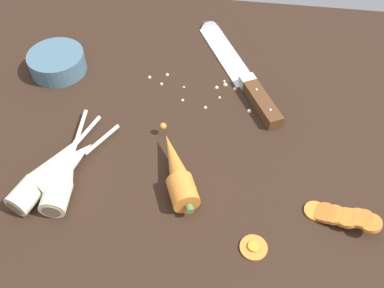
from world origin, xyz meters
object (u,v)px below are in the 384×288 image
(chefs_knife, at_px, (235,65))
(carrot_slice_stack, at_px, (342,216))
(parsnip_front, at_px, (45,174))
(prep_bowl, at_px, (57,62))
(parsnip_mid_left, at_px, (65,166))
(parsnip_mid_right, at_px, (64,173))
(carrot_slice_stray_near, at_px, (254,247))
(whole_carrot, at_px, (178,171))

(chefs_knife, xyz_separation_m, carrot_slice_stack, (0.18, -0.33, 0.01))
(parsnip_front, distance_m, prep_bowl, 0.27)
(parsnip_front, bearing_deg, parsnip_mid_left, 35.11)
(chefs_knife, height_order, parsnip_mid_right, parsnip_mid_right)
(carrot_slice_stray_near, bearing_deg, parsnip_mid_left, 163.51)
(parsnip_front, bearing_deg, carrot_slice_stray_near, -12.18)
(carrot_slice_stack, bearing_deg, prep_bowl, 152.89)
(parsnip_mid_right, bearing_deg, prep_bowl, 111.54)
(parsnip_mid_left, relative_size, prep_bowl, 1.49)
(whole_carrot, xyz_separation_m, parsnip_mid_left, (-0.18, -0.01, -0.00))
(whole_carrot, bearing_deg, carrot_slice_stack, -9.44)
(whole_carrot, distance_m, carrot_slice_stray_near, 0.16)
(whole_carrot, bearing_deg, parsnip_mid_right, -171.04)
(carrot_slice_stack, xyz_separation_m, prep_bowl, (-0.53, 0.27, 0.01))
(parsnip_mid_left, bearing_deg, prep_bowl, 112.23)
(carrot_slice_stray_near, xyz_separation_m, prep_bowl, (-0.40, 0.33, 0.02))
(whole_carrot, relative_size, parsnip_mid_left, 1.03)
(chefs_knife, relative_size, parsnip_mid_left, 1.96)
(chefs_knife, distance_m, parsnip_front, 0.42)
(parsnip_mid_left, bearing_deg, carrot_slice_stray_near, -16.49)
(parsnip_front, xyz_separation_m, parsnip_mid_left, (0.03, 0.02, 0.00))
(chefs_knife, height_order, carrot_slice_stray_near, chefs_knife)
(chefs_knife, height_order, prep_bowl, prep_bowl)
(parsnip_mid_left, relative_size, carrot_slice_stray_near, 4.10)
(carrot_slice_stack, distance_m, prep_bowl, 0.60)
(whole_carrot, distance_m, parsnip_mid_right, 0.18)
(parsnip_mid_left, xyz_separation_m, carrot_slice_stack, (0.43, -0.03, -0.01))
(parsnip_mid_right, relative_size, prep_bowl, 1.96)
(parsnip_mid_left, xyz_separation_m, prep_bowl, (-0.10, 0.24, 0.00))
(chefs_knife, bearing_deg, parsnip_front, -130.83)
(parsnip_mid_left, xyz_separation_m, carrot_slice_stray_near, (0.31, -0.09, -0.02))
(parsnip_front, distance_m, parsnip_mid_right, 0.03)
(chefs_knife, bearing_deg, whole_carrot, -103.83)
(carrot_slice_stray_near, bearing_deg, parsnip_front, 167.82)
(parsnip_mid_left, xyz_separation_m, parsnip_mid_right, (0.00, -0.01, -0.00))
(chefs_knife, xyz_separation_m, parsnip_mid_right, (-0.25, -0.31, 0.01))
(parsnip_mid_right, distance_m, carrot_slice_stack, 0.43)
(parsnip_front, height_order, prep_bowl, same)
(whole_carrot, height_order, parsnip_front, whole_carrot)
(parsnip_mid_right, bearing_deg, chefs_knife, 51.82)
(whole_carrot, distance_m, carrot_slice_stack, 0.26)
(carrot_slice_stray_near, bearing_deg, parsnip_mid_right, 165.84)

